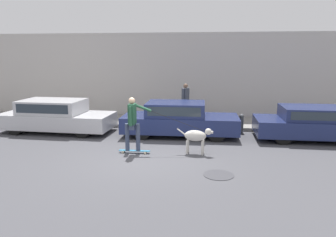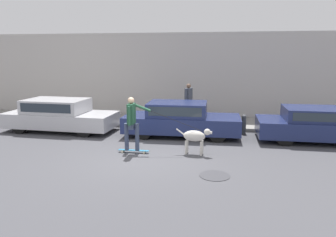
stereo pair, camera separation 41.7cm
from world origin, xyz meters
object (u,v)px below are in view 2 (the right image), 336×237
(skateboarder, at_px, (132,121))
(dog, at_px, (195,137))
(fire_hydrant, at_px, (244,124))
(parked_car_1, at_px, (181,120))
(parked_car_0, at_px, (60,115))
(parked_car_2, at_px, (322,125))
(pedestrian_with_bag, at_px, (188,101))

(skateboarder, bearing_deg, dog, 5.07)
(fire_hydrant, bearing_deg, parked_car_1, -162.38)
(parked_car_0, distance_m, skateboarder, 4.44)
(parked_car_1, height_order, skateboarder, skateboarder)
(parked_car_1, bearing_deg, skateboarder, -117.43)
(parked_car_2, xyz_separation_m, dog, (-4.25, -2.25, -0.04))
(skateboarder, bearing_deg, parked_car_2, 21.16)
(parked_car_0, xyz_separation_m, skateboarder, (3.70, -2.43, 0.38))
(parked_car_1, xyz_separation_m, parked_car_2, (5.00, 0.00, -0.02))
(parked_car_1, bearing_deg, fire_hydrant, 16.34)
(parked_car_2, bearing_deg, parked_car_1, -179.85)
(parked_car_0, xyz_separation_m, dog, (5.64, -2.25, -0.07))
(fire_hydrant, bearing_deg, parked_car_0, -174.10)
(pedestrian_with_bag, bearing_deg, dog, 118.85)
(parked_car_0, height_order, parked_car_1, parked_car_1)
(parked_car_1, relative_size, skateboarder, 1.57)
(parked_car_2, bearing_deg, skateboarder, -158.45)
(dog, bearing_deg, fire_hydrant, 68.29)
(parked_car_1, height_order, parked_car_2, parked_car_1)
(pedestrian_with_bag, height_order, fire_hydrant, pedestrian_with_bag)
(pedestrian_with_bag, distance_m, fire_hydrant, 2.58)
(parked_car_2, relative_size, pedestrian_with_bag, 2.68)
(parked_car_0, distance_m, parked_car_1, 4.89)
(parked_car_0, bearing_deg, skateboarder, -31.09)
(parked_car_1, distance_m, fire_hydrant, 2.50)
(parked_car_2, relative_size, dog, 4.02)
(parked_car_0, bearing_deg, parked_car_2, 2.22)
(parked_car_1, xyz_separation_m, fire_hydrant, (2.37, 0.75, -0.23))
(parked_car_0, height_order, pedestrian_with_bag, pedestrian_with_bag)
(parked_car_0, xyz_separation_m, pedestrian_with_bag, (4.98, 1.75, 0.45))
(parked_car_0, xyz_separation_m, parked_car_1, (4.89, -0.00, -0.00))
(dog, bearing_deg, pedestrian_with_bag, 106.02)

